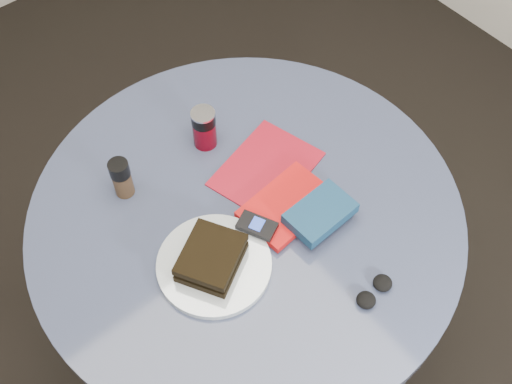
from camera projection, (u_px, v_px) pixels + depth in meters
ground at (249, 336)px, 2.08m from camera, size 4.00×4.00×0.00m
table at (247, 247)px, 1.60m from camera, size 1.00×1.00×0.75m
plate at (214, 265)px, 1.38m from camera, size 0.33×0.33×0.02m
sandwich at (211, 258)px, 1.35m from camera, size 0.18×0.17×0.05m
soda_can at (204, 128)px, 1.53m from camera, size 0.06×0.06×0.11m
pepper_grinder at (122, 178)px, 1.45m from camera, size 0.06×0.06×0.11m
magazine at (266, 169)px, 1.53m from camera, size 0.28×0.24×0.00m
red_book at (287, 205)px, 1.46m from camera, size 0.22×0.16×0.02m
novel at (320, 213)px, 1.42m from camera, size 0.15×0.10×0.03m
mp3_player at (257, 226)px, 1.41m from camera, size 0.08×0.10×0.02m
headphones at (374, 291)px, 1.34m from camera, size 0.10×0.05×0.02m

